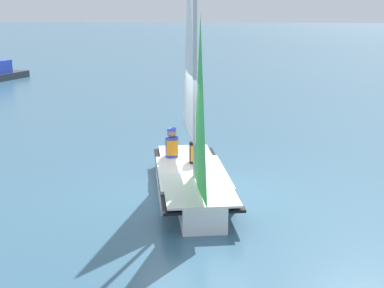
# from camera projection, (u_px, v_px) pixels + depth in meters

# --- Properties ---
(ground_plane) EXTENTS (260.00, 260.00, 0.00)m
(ground_plane) POSITION_uv_depth(u_px,v_px,m) (192.00, 193.00, 11.44)
(ground_plane) COLOR #38607A
(sailboat_main) EXTENTS (4.61, 2.30, 5.07)m
(sailboat_main) POSITION_uv_depth(u_px,v_px,m) (192.00, 160.00, 11.30)
(sailboat_main) COLOR white
(sailboat_main) RESTS_ON ground_plane
(sailor_helm) EXTENTS (0.39, 0.35, 1.16)m
(sailor_helm) POSITION_uv_depth(u_px,v_px,m) (196.00, 157.00, 11.91)
(sailor_helm) COLOR black
(sailor_helm) RESTS_ON ground_plane
(sailor_crew) EXTENTS (0.39, 0.35, 1.16)m
(sailor_crew) POSITION_uv_depth(u_px,v_px,m) (172.00, 151.00, 12.39)
(sailor_crew) COLOR black
(sailor_crew) RESTS_ON ground_plane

